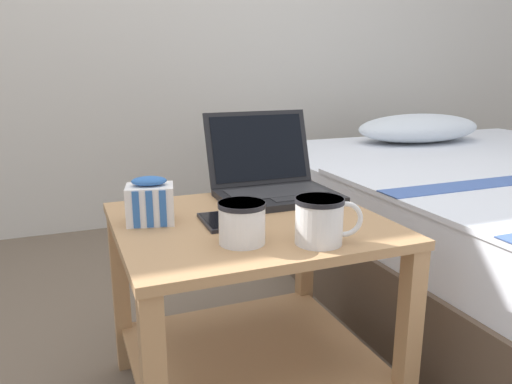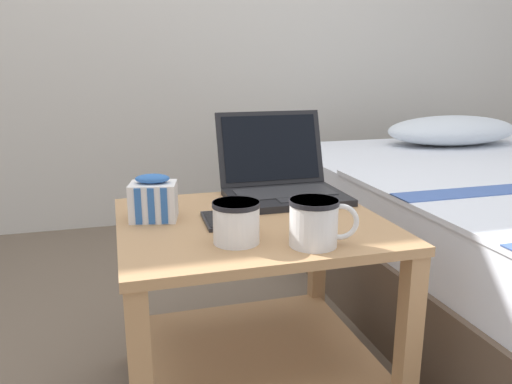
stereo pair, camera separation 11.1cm
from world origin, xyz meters
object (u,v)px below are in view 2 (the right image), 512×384
object	(u,v)px
mug_front_left	(315,220)
mug_front_right	(237,220)
snack_bag	(153,199)
cell_phone	(220,220)
laptop	(281,180)

from	to	relation	value
mug_front_left	mug_front_right	world-z (taller)	mug_front_left
mug_front_left	mug_front_right	bearing A→B (deg)	157.18
snack_bag	mug_front_right	bearing A→B (deg)	-53.33
cell_phone	snack_bag	bearing A→B (deg)	157.22
mug_front_right	cell_phone	world-z (taller)	mug_front_right
laptop	mug_front_left	size ratio (longest dim) A/B	2.25
snack_bag	cell_phone	size ratio (longest dim) A/B	0.87
laptop	snack_bag	distance (m)	0.39
laptop	snack_bag	world-z (taller)	laptop
laptop	cell_phone	size ratio (longest dim) A/B	2.24
laptop	snack_bag	xyz separation A→B (m)	(-0.37, -0.13, 0.00)
mug_front_right	cell_phone	bearing A→B (deg)	91.98
laptop	cell_phone	bearing A→B (deg)	-138.88
snack_bag	cell_phone	bearing A→B (deg)	-22.78
mug_front_left	mug_front_right	xyz separation A→B (m)	(-0.15, 0.06, -0.00)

